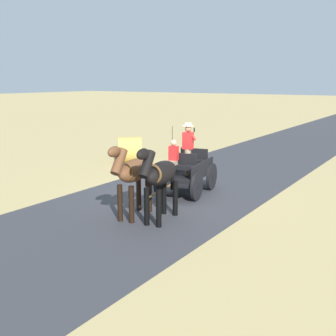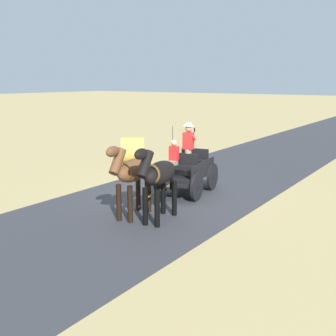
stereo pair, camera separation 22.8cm
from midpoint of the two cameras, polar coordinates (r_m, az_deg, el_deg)
The scene contains 6 objects.
ground_plane at distance 14.34m, azimuth 1.23°, elevation -3.67°, with size 200.00×200.00×0.00m, color tan.
road_surface at distance 14.34m, azimuth 1.23°, elevation -3.66°, with size 6.03×160.00×0.01m, color #38383D.
horse_drawn_carriage at distance 14.31m, azimuth 3.06°, elevation -0.35°, with size 1.79×4.51×2.50m.
horse_near_side at distance 11.34m, azimuth -0.77°, elevation -1.01°, with size 0.79×2.15×2.21m.
horse_off_side at distance 11.72m, azimuth -4.46°, elevation -0.61°, with size 0.80×2.15×2.21m.
hay_bale at distance 20.10m, azimuth -4.59°, elevation 2.60°, with size 1.20×1.20×1.10m, color gold.
Camera 2 is at (-7.70, 11.46, 3.89)m, focal length 44.18 mm.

